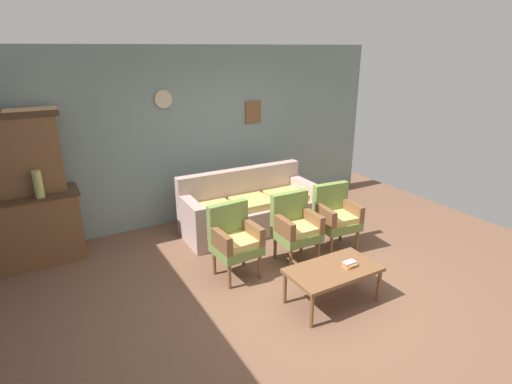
{
  "coord_description": "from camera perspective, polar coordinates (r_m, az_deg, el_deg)",
  "views": [
    {
      "loc": [
        -2.42,
        -3.28,
        2.66
      ],
      "look_at": [
        0.11,
        1.11,
        0.85
      ],
      "focal_mm": 28.49,
      "sensor_mm": 36.0,
      "label": 1
    }
  ],
  "objects": [
    {
      "name": "armchair_near_cabinet",
      "position": [
        4.92,
        -3.07,
        -6.45
      ],
      "size": [
        0.55,
        0.52,
        0.9
      ],
      "color": "olive",
      "rests_on": "ground"
    },
    {
      "name": "coffee_table",
      "position": [
        4.54,
        10.76,
        -10.96
      ],
      "size": [
        1.0,
        0.56,
        0.42
      ],
      "color": "brown",
      "rests_on": "ground"
    },
    {
      "name": "floral_couch",
      "position": [
        6.21,
        -1.0,
        -2.44
      ],
      "size": [
        2.06,
        0.83,
        0.9
      ],
      "color": "tan",
      "rests_on": "ground"
    },
    {
      "name": "armchair_by_doorway",
      "position": [
        5.27,
        5.52,
        -4.65
      ],
      "size": [
        0.53,
        0.5,
        0.9
      ],
      "color": "olive",
      "rests_on": "ground"
    },
    {
      "name": "cabinet_upper_hutch",
      "position": [
        5.74,
        -30.28,
        4.81
      ],
      "size": [
        0.99,
        0.38,
        1.03
      ],
      "color": "brown",
      "rests_on": "side_cabinet"
    },
    {
      "name": "armchair_row_middle",
      "position": [
        5.67,
        11.13,
        -3.11
      ],
      "size": [
        0.57,
        0.54,
        0.9
      ],
      "color": "olive",
      "rests_on": "ground"
    },
    {
      "name": "wall_back_with_decor",
      "position": [
        6.52,
        -7.55,
        7.93
      ],
      "size": [
        6.4,
        0.09,
        2.7
      ],
      "color": "gray",
      "rests_on": "ground"
    },
    {
      "name": "ground_plane",
      "position": [
        4.87,
        5.59,
        -13.57
      ],
      "size": [
        7.68,
        7.68,
        0.0
      ],
      "primitive_type": "plane",
      "color": "brown"
    },
    {
      "name": "book_stack_on_table",
      "position": [
        4.57,
        13.04,
        -9.84
      ],
      "size": [
        0.15,
        0.1,
        0.06
      ],
      "color": "#D57F3F",
      "rests_on": "coffee_table"
    },
    {
      "name": "vase_on_cabinet",
      "position": [
        5.57,
        -28.27,
        0.97
      ],
      "size": [
        0.11,
        0.11,
        0.34
      ],
      "primitive_type": "cylinder",
      "color": "tan",
      "rests_on": "side_cabinet"
    },
    {
      "name": "side_cabinet",
      "position": [
        5.95,
        -28.65,
        -4.51
      ],
      "size": [
        1.16,
        0.55,
        0.93
      ],
      "color": "brown",
      "rests_on": "ground"
    }
  ]
}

